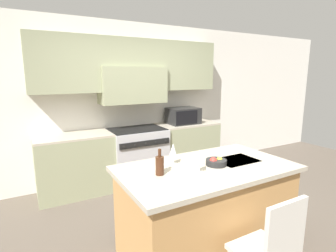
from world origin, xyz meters
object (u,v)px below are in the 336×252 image
Objects in this scene: wine_glass_far at (173,150)px; microwave at (183,116)px; range_stove at (137,155)px; wine_glass_near at (199,157)px; island_chair at (271,249)px; wine_bottle at (160,165)px; fruit_bowl at (216,162)px.

microwave is at bearing 55.06° from wine_glass_far.
wine_glass_near is (-0.27, -2.15, 0.61)m from range_stove.
range_stove is at bearing 87.82° from island_chair.
wine_bottle is 0.32m from wine_glass_far.
range_stove is 0.96× the size of island_chair.
island_chair reaches higher than range_stove.
island_chair is 4.00× the size of wine_bottle.
fruit_bowl is at bearing -4.41° from wine_bottle.
range_stove is 2.13m from fruit_bowl.
wine_glass_near reaches higher than island_chair.
island_chair is 4.62× the size of fruit_bowl.
microwave is at bearing 70.18° from island_chair.
fruit_bowl is at bearing -89.99° from range_stove.
wine_bottle is at bearing 159.88° from wine_glass_near.
wine_glass_near is at bearing -97.08° from range_stove.
wine_bottle is (-1.54, -2.04, -0.05)m from microwave.
range_stove is at bearing -178.85° from microwave.
island_chair is 1.10m from wine_bottle.
wine_glass_near and wine_glass_far have the same top height.
microwave is (0.93, 0.02, 0.61)m from range_stove.
wine_glass_near is at bearing -163.46° from fruit_bowl.
island_chair is 4.46× the size of wine_glass_near.
island_chair is (-1.04, -2.88, -0.54)m from microwave.
wine_glass_far is 0.45m from fruit_bowl.
fruit_bowl is at bearing -32.76° from wine_glass_far.
wine_glass_far is (-1.29, -1.85, 0.00)m from microwave.
fruit_bowl is (0.36, -0.23, -0.11)m from wine_glass_far.
microwave reaches higher than wine_bottle.
island_chair is 1.19m from wine_glass_far.
range_stove is at bearing 90.01° from fruit_bowl.
wine_bottle is at bearing 175.59° from fruit_bowl.
microwave is at bearing 65.96° from fruit_bowl.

